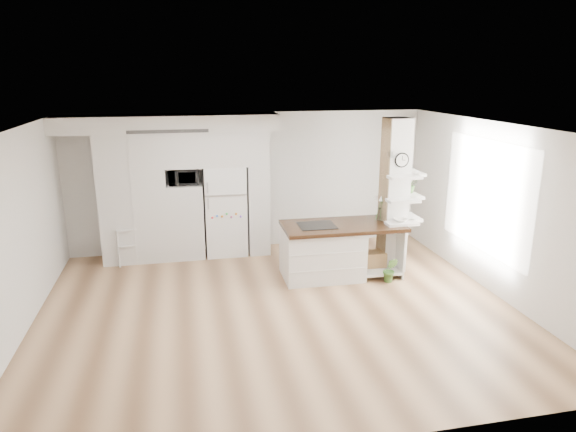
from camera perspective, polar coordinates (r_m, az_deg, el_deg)
The scene contains 14 objects.
floor at distance 7.82m, azimuth -1.10°, elevation -10.30°, with size 7.00×6.00×0.01m, color tan.
room at distance 7.21m, azimuth -1.17°, elevation 3.09°, with size 7.04×6.04×2.72m.
cabinet_wall at distance 9.78m, azimuth -12.53°, elevation 3.94°, with size 4.00×0.71×2.70m.
refrigerator at distance 9.96m, azimuth -7.00°, elevation 0.68°, with size 0.78×0.69×1.75m.
column at distance 9.09m, azimuth 12.37°, elevation 2.09°, with size 0.69×0.90×2.70m.
window at distance 8.87m, azimuth 21.13°, elevation 2.05°, with size 2.40×2.40×0.00m, color white.
pendant_light at distance 7.79m, azimuth 11.05°, elevation 5.72°, with size 0.12×0.12×0.10m, color white.
kitchen_island at distance 8.88m, azimuth 4.57°, elevation -3.75°, with size 2.08×1.01×1.50m.
bookshelf at distance 9.97m, azimuth -16.64°, elevation -3.29°, with size 0.64×0.45×0.69m.
floor_plant_a at distance 8.86m, azimuth 11.29°, elevation -5.88°, with size 0.24×0.20×0.44m, color #40712D.
floor_plant_b at distance 10.38m, azimuth 12.37°, elevation -2.75°, with size 0.24×0.24×0.43m, color #40712D.
microwave at distance 9.72m, azimuth -11.53°, elevation 4.32°, with size 0.54×0.37×0.30m, color #2D2D2D.
shelf_plant at distance 9.31m, azimuth 13.43°, elevation 3.43°, with size 0.27×0.23×0.30m, color #40712D.
decor_bowl at distance 8.94m, azimuth 12.38°, elevation -0.45°, with size 0.22×0.22×0.05m, color white.
Camera 1 is at (-1.31, -6.92, 3.41)m, focal length 32.00 mm.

